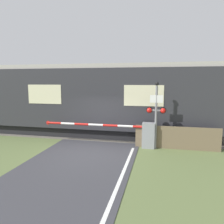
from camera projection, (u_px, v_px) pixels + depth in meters
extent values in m
plane|color=#5B6B3D|center=(89.00, 152.00, 10.00)|extent=(80.00, 80.00, 0.00)
cube|color=#666056|center=(107.00, 134.00, 13.27)|extent=(36.00, 3.20, 0.03)
cube|color=#595451|center=(104.00, 136.00, 12.57)|extent=(36.00, 0.08, 0.10)
cube|color=#595451|center=(110.00, 131.00, 13.96)|extent=(36.00, 0.08, 0.10)
cube|color=black|center=(58.00, 127.00, 13.92)|extent=(18.35, 2.55, 0.60)
cube|color=#2D2D33|center=(57.00, 97.00, 13.64)|extent=(19.94, 3.00, 3.32)
cube|color=#ADA89E|center=(56.00, 68.00, 13.39)|extent=(19.54, 2.76, 0.24)
cube|color=beige|center=(144.00, 96.00, 10.97)|extent=(1.99, 0.02, 1.06)
cube|color=beige|center=(45.00, 94.00, 12.15)|extent=(1.99, 0.02, 1.06)
cube|color=gray|center=(148.00, 135.00, 10.60)|extent=(0.60, 0.44, 1.24)
cylinder|color=gray|center=(149.00, 127.00, 10.54)|extent=(0.16, 0.16, 0.18)
cylinder|color=red|center=(141.00, 127.00, 10.63)|extent=(0.76, 0.11, 0.11)
cylinder|color=white|center=(125.00, 126.00, 10.79)|extent=(0.76, 0.11, 0.11)
cylinder|color=red|center=(110.00, 125.00, 10.95)|extent=(0.76, 0.11, 0.11)
cylinder|color=white|center=(96.00, 125.00, 11.12)|extent=(0.76, 0.11, 0.11)
cylinder|color=red|center=(82.00, 124.00, 11.28)|extent=(0.76, 0.11, 0.11)
cylinder|color=white|center=(68.00, 124.00, 11.44)|extent=(0.76, 0.11, 0.11)
cylinder|color=red|center=(55.00, 123.00, 11.60)|extent=(0.76, 0.11, 0.11)
cylinder|color=red|center=(48.00, 123.00, 11.69)|extent=(0.20, 0.02, 0.20)
cylinder|color=gray|center=(156.00, 118.00, 10.33)|extent=(0.11, 0.11, 3.02)
cube|color=gray|center=(156.00, 110.00, 10.28)|extent=(0.75, 0.07, 0.07)
sphere|color=red|center=(149.00, 110.00, 10.30)|extent=(0.24, 0.24, 0.24)
sphere|color=red|center=(163.00, 111.00, 10.17)|extent=(0.24, 0.24, 0.24)
cylinder|color=black|center=(149.00, 110.00, 10.41)|extent=(0.30, 0.06, 0.30)
cylinder|color=black|center=(163.00, 110.00, 10.27)|extent=(0.30, 0.06, 0.30)
cube|color=white|center=(156.00, 99.00, 10.17)|extent=(0.60, 0.02, 0.35)
sphere|color=black|center=(157.00, 84.00, 10.11)|extent=(0.18, 0.18, 0.18)
cube|color=#726047|center=(177.00, 138.00, 10.39)|extent=(3.95, 0.06, 1.10)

